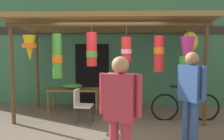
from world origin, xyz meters
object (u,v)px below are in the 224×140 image
Objects in this scene: folding_chair at (81,103)px; customer_foreground at (191,91)px; flower_heap_on_table at (73,86)px; vendor_in_orange at (120,108)px; parked_bicycle at (185,107)px; display_table at (74,91)px; wicker_basket_by_table at (111,111)px.

customer_foreground is at bearing -30.14° from folding_chair.
vendor_in_orange is (1.37, -3.44, 0.24)m from flower_heap_on_table.
parked_bicycle is 1.00× the size of customer_foreground.
flower_heap_on_table is 0.35× the size of vendor_in_orange.
flower_heap_on_table is 0.33× the size of customer_foreground.
display_table is 3.08m from parked_bicycle.
folding_chair is 0.48× the size of parked_bicycle.
wicker_basket_by_table is 3.20m from vendor_in_orange.
customer_foreground is (-0.38, -1.65, 0.69)m from parked_bicycle.
display_table is at bearing 111.35° from vendor_in_orange.
customer_foreground is at bearing -41.60° from display_table.
parked_bicycle is at bearing -12.59° from display_table.
display_table is 1.23m from wicker_basket_by_table.
flower_heap_on_table is 1.35× the size of wicker_basket_by_table.
display_table is at bearing 138.40° from customer_foreground.
display_table is at bearing 163.06° from wicker_basket_by_table.
customer_foreground is at bearing -41.63° from flower_heap_on_table.
customer_foreground reaches higher than wicker_basket_by_table.
wicker_basket_by_table is 2.65m from customer_foreground.
folding_chair is at bearing -69.58° from display_table.
display_table is 1.10m from folding_chair.
customer_foreground is at bearing 40.48° from vendor_in_orange.
vendor_in_orange is at bearing -68.26° from folding_chair.
folding_chair is 0.48× the size of customer_foreground.
vendor_in_orange is (1.33, -3.40, 0.39)m from display_table.
folding_chair reaches higher than flower_heap_on_table.
display_table is at bearing -43.66° from flower_heap_on_table.
customer_foreground is at bearing -103.15° from parked_bicycle.
wicker_basket_by_table is 0.25× the size of vendor_in_orange.
display_table is 3.37× the size of wicker_basket_by_table.
vendor_in_orange is at bearing -68.27° from flower_heap_on_table.
parked_bicycle is 1.82m from customer_foreground.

